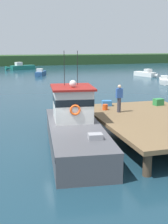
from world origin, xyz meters
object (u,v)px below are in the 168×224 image
Objects in this scene: main_fishing_boat at (74,127)px; moored_boat_off_the_point at (21,67)px; moored_boat_far_right at (164,81)px; deckhand_by_the_boat at (119,98)px; moored_boat_mid_harbor at (40,73)px; crate_single_by_cleat at (158,102)px; crate_single_far at (107,103)px; moored_boat_near_channel at (146,74)px; bait_bucket at (105,107)px.

moored_boat_off_the_point is (0.47, 47.20, -0.48)m from main_fishing_boat.
moored_boat_off_the_point is 31.65m from moored_boat_far_right.
deckhand_by_the_boat reaches higher than moored_boat_mid_harbor.
crate_single_by_cleat is 0.37× the size of deckhand_by_the_boat.
main_fishing_boat is 3.72m from deckhand_by_the_boat.
deckhand_by_the_boat is 0.27× the size of moored_boat_off_the_point.
crate_single_far is 31.48m from moored_boat_mid_harbor.
deckhand_by_the_boat is at bearing -88.04° from crate_single_far.
crate_single_by_cleat is at bearing -82.38° from moored_boat_off_the_point.
deckhand_by_the_boat reaches higher than moored_boat_far_right.
moored_boat_off_the_point is 1.27× the size of moored_boat_near_channel.
main_fishing_boat is at bearing -156.22° from crate_single_by_cleat.
crate_single_far reaches higher than moored_boat_near_channel.
main_fishing_boat is 1.62× the size of moored_boat_off_the_point.
moored_boat_off_the_point is at bearing 89.42° from main_fishing_boat.
bait_bucket is at bearing -129.45° from moored_boat_far_right.
bait_bucket is at bearing -174.69° from crate_single_by_cleat.
bait_bucket is (-3.84, -0.36, -0.05)m from crate_single_by_cleat.
bait_bucket is 1.20m from deckhand_by_the_boat.
crate_single_far is 3.41m from crate_single_by_cleat.
moored_boat_off_the_point reaches higher than moored_boat_mid_harbor.
bait_bucket is 0.07× the size of moored_boat_near_channel.
moored_boat_near_channel is (16.05, 27.27, -1.64)m from deckhand_by_the_boat.
main_fishing_boat is at bearing -136.12° from bait_bucket.
bait_bucket is at bearing -122.14° from moored_boat_near_channel.
moored_boat_far_right is at bearing -102.33° from moored_boat_near_channel.
crate_single_by_cleat is 29.09m from moored_boat_near_channel.
bait_bucket is 0.07× the size of moored_boat_mid_harbor.
crate_single_far is at bearing -86.58° from moored_boat_off_the_point.
main_fishing_boat reaches higher than moored_boat_mid_harbor.
moored_boat_mid_harbor is at bearing 159.55° from moored_boat_near_channel.
deckhand_by_the_boat reaches higher than moored_boat_off_the_point.
crate_single_far is 22.08m from moored_boat_far_right.
bait_bucket reaches higher than moored_boat_far_right.
moored_boat_mid_harbor is at bearing 90.45° from crate_single_far.
main_fishing_boat is 2.16× the size of moored_boat_mid_harbor.
moored_boat_off_the_point is at bearing 135.72° from moored_boat_near_channel.
deckhand_by_the_boat reaches higher than crate_single_far.
moored_boat_mid_harbor is (-14.50, 14.63, 0.03)m from moored_boat_far_right.
main_fishing_boat reaches higher than moored_boat_far_right.
moored_boat_far_right is at bearing 50.55° from bait_bucket.
deckhand_by_the_boat is 0.35× the size of moored_boat_mid_harbor.
crate_single_far is 43.71m from moored_boat_off_the_point.
moored_boat_off_the_point reaches higher than moored_boat_far_right.
moored_boat_mid_harbor is at bearing 90.53° from deckhand_by_the_boat.
deckhand_by_the_boat is (0.58, -0.79, 0.69)m from bait_bucket.
moored_boat_off_the_point is at bearing 93.42° from crate_single_far.
deckhand_by_the_boat is at bearing -160.59° from crate_single_by_cleat.
deckhand_by_the_boat is 31.68m from moored_boat_near_channel.
crate_single_far is 0.13× the size of moored_boat_mid_harbor.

